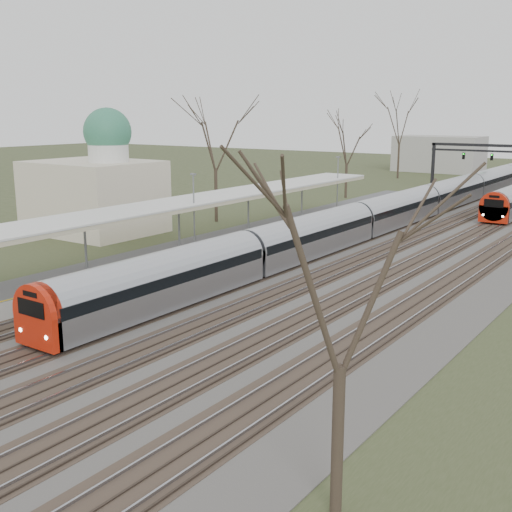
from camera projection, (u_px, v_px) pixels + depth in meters
The scene contains 7 objects.
track_bed at pixel (424, 229), 55.15m from camera, with size 24.00×160.00×0.22m.
platform at pixel (212, 246), 46.28m from camera, with size 3.50×69.00×1.00m, color #9E9B93.
canopy at pixel (168, 206), 41.92m from camera, with size 4.10×50.00×3.11m.
dome_building at pixel (96, 189), 53.06m from camera, with size 10.00×8.00×10.30m.
tree_west_far at pixel (215, 134), 57.47m from camera, with size 5.50×5.50×11.33m.
tree_east_near at pixel (343, 263), 14.63m from camera, with size 4.50×4.50×9.27m.
train_near at pixel (425, 201), 62.35m from camera, with size 2.62×90.21×3.05m.
Camera 1 is at (19.54, 2.19, 9.92)m, focal length 45.00 mm.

